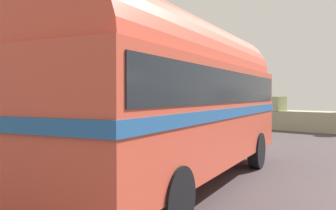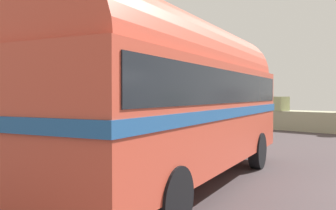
% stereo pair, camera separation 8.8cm
% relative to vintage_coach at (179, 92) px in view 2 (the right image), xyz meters
% --- Properties ---
extents(vintage_coach, '(4.94, 8.90, 3.70)m').
position_rel_vintage_coach_xyz_m(vintage_coach, '(0.00, 0.00, 0.00)').
color(vintage_coach, black).
rests_on(vintage_coach, ground).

